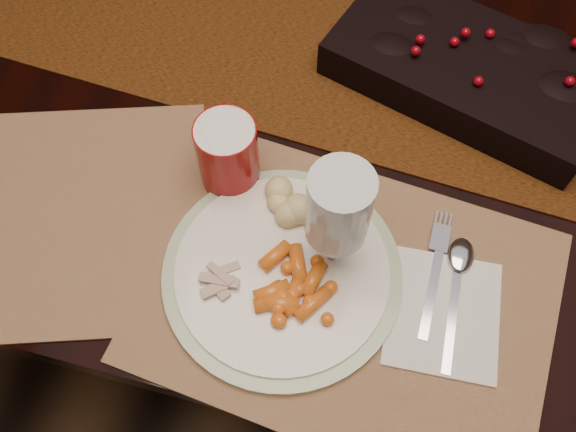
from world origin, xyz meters
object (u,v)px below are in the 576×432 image
(placemat_main, at_px, (349,296))
(red_cup, at_px, (228,155))
(dining_table, at_px, (339,206))
(dinner_plate, at_px, (282,272))
(napkin, at_px, (443,313))
(mashed_potatoes, at_px, (293,199))
(centerpiece, at_px, (469,65))
(baby_carrots, at_px, (294,280))
(wine_glass, at_px, (336,228))
(turkey_shreds, at_px, (222,277))

(placemat_main, relative_size, red_cup, 4.53)
(dining_table, bearing_deg, placemat_main, -80.23)
(placemat_main, distance_m, dinner_plate, 0.09)
(napkin, bearing_deg, mashed_potatoes, 154.13)
(mashed_potatoes, height_order, napkin, mashed_potatoes)
(centerpiece, relative_size, baby_carrots, 3.75)
(centerpiece, height_order, wine_glass, wine_glass)
(placemat_main, distance_m, napkin, 0.12)
(mashed_potatoes, relative_size, napkin, 0.50)
(baby_carrots, distance_m, napkin, 0.19)
(dining_table, relative_size, wine_glass, 8.95)
(turkey_shreds, distance_m, red_cup, 0.16)
(centerpiece, relative_size, napkin, 2.51)
(placemat_main, relative_size, wine_glass, 2.47)
(baby_carrots, bearing_deg, mashed_potatoes, 105.53)
(baby_carrots, relative_size, turkey_shreds, 1.56)
(red_cup, xyz_separation_m, wine_glass, (0.16, -0.09, 0.04))
(dining_table, height_order, centerpiece, centerpiece)
(mashed_potatoes, distance_m, turkey_shreds, 0.13)
(placemat_main, xyz_separation_m, mashed_potatoes, (-0.10, 0.10, 0.04))
(red_cup, bearing_deg, turkey_shreds, -76.47)
(wine_glass, bearing_deg, dining_table, 95.01)
(red_cup, bearing_deg, centerpiece, 40.95)
(placemat_main, bearing_deg, wine_glass, 135.99)
(turkey_shreds, bearing_deg, mashed_potatoes, 64.06)
(dining_table, distance_m, baby_carrots, 0.53)
(napkin, xyz_separation_m, red_cup, (-0.31, 0.12, 0.05))
(centerpiece, relative_size, placemat_main, 0.79)
(red_cup, bearing_deg, wine_glass, -29.33)
(centerpiece, distance_m, dinner_plate, 0.41)
(red_cup, bearing_deg, dining_table, 57.07)
(baby_carrots, relative_size, red_cup, 0.95)
(dining_table, xyz_separation_m, wine_glass, (0.03, -0.30, 0.48))
(napkin, bearing_deg, baby_carrots, -179.17)
(dining_table, relative_size, napkin, 11.52)
(turkey_shreds, relative_size, wine_glass, 0.33)
(centerpiece, distance_m, wine_glass, 0.37)
(placemat_main, relative_size, turkey_shreds, 7.40)
(dinner_plate, distance_m, red_cup, 0.17)
(mashed_potatoes, xyz_separation_m, wine_glass, (0.07, -0.06, 0.06))
(red_cup, bearing_deg, placemat_main, -33.66)
(dining_table, relative_size, dinner_plate, 5.98)
(mashed_potatoes, xyz_separation_m, red_cup, (-0.09, 0.03, 0.02))
(dining_table, xyz_separation_m, red_cup, (-0.13, -0.21, 0.43))
(centerpiece, xyz_separation_m, red_cup, (-0.29, -0.25, 0.02))
(dining_table, xyz_separation_m, placemat_main, (0.06, -0.33, 0.38))
(baby_carrots, bearing_deg, napkin, 3.82)
(placemat_main, relative_size, napkin, 3.18)
(placemat_main, height_order, red_cup, red_cup)
(napkin, relative_size, wine_glass, 0.78)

